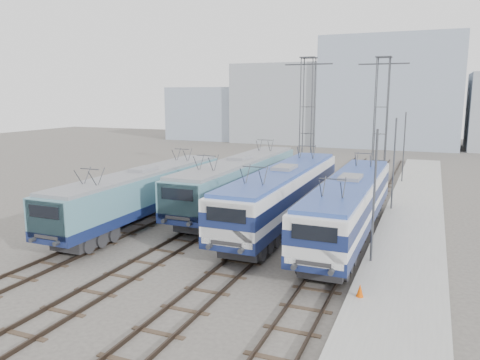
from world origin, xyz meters
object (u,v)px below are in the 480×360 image
(mast_mid, at_px, (394,166))
(locomotive_center_left, at_px, (239,179))
(catenary_tower_east, at_px, (381,116))
(safety_cone, at_px, (360,290))
(locomotive_far_right, at_px, (349,202))
(mast_front, at_px, (374,199))
(locomotive_far_left, at_px, (142,192))
(mast_rear, at_px, (404,149))
(catenary_tower_west, at_px, (307,116))
(locomotive_center_right, at_px, (283,191))

(mast_mid, bearing_deg, locomotive_center_left, -162.31)
(catenary_tower_east, height_order, safety_cone, catenary_tower_east)
(locomotive_far_right, distance_m, mast_front, 4.62)
(mast_mid, bearing_deg, locomotive_far_left, -148.08)
(catenary_tower_east, xyz_separation_m, mast_mid, (2.10, -10.00, -3.14))
(mast_rear, bearing_deg, locomotive_far_left, -125.45)
(mast_mid, distance_m, mast_rear, 12.00)
(locomotive_far_left, xyz_separation_m, mast_front, (15.35, -2.44, 1.30))
(locomotive_far_left, xyz_separation_m, locomotive_center_left, (4.50, 6.10, 0.14))
(catenary_tower_west, bearing_deg, mast_front, -66.73)
(locomotive_center_left, bearing_deg, locomotive_center_right, -35.10)
(safety_cone, bearing_deg, locomotive_far_left, 155.46)
(locomotive_far_right, relative_size, mast_front, 2.59)
(locomotive_far_right, bearing_deg, mast_front, -65.52)
(locomotive_far_right, xyz_separation_m, mast_front, (1.85, -4.06, 1.19))
(catenary_tower_east, relative_size, mast_rear, 1.71)
(catenary_tower_west, xyz_separation_m, safety_cone, (8.72, -24.62, -6.07))
(locomotive_center_left, xyz_separation_m, mast_front, (10.85, -8.54, 1.16))
(locomotive_center_right, distance_m, catenary_tower_east, 17.68)
(locomotive_center_right, relative_size, mast_mid, 2.69)
(mast_mid, bearing_deg, mast_front, -90.00)
(locomotive_center_left, relative_size, mast_mid, 2.69)
(mast_front, xyz_separation_m, mast_rear, (0.00, 24.00, 0.00))
(locomotive_center_right, xyz_separation_m, catenary_tower_west, (-2.25, 14.62, 4.25))
(locomotive_far_right, bearing_deg, catenary_tower_west, 112.96)
(mast_mid, height_order, safety_cone, mast_mid)
(catenary_tower_west, height_order, mast_mid, catenary_tower_west)
(locomotive_far_left, relative_size, locomotive_center_left, 0.94)
(locomotive_center_left, relative_size, locomotive_center_right, 1.00)
(catenary_tower_west, height_order, mast_rear, catenary_tower_west)
(locomotive_far_left, bearing_deg, catenary_tower_east, 55.89)
(catenary_tower_west, xyz_separation_m, mast_front, (8.60, -20.00, -3.14))
(mast_rear, height_order, safety_cone, mast_rear)
(locomotive_far_left, xyz_separation_m, catenary_tower_east, (13.25, 19.56, 4.44))
(catenary_tower_west, relative_size, safety_cone, 21.80)
(mast_front, bearing_deg, locomotive_far_right, 114.48)
(locomotive_center_left, height_order, catenary_tower_west, catenary_tower_west)
(safety_cone, bearing_deg, catenary_tower_east, 94.76)
(locomotive_center_left, distance_m, locomotive_far_right, 10.05)
(locomotive_far_right, height_order, mast_front, mast_front)
(catenary_tower_west, bearing_deg, locomotive_center_left, -101.11)
(locomotive_center_left, distance_m, mast_mid, 11.45)
(locomotive_far_left, height_order, safety_cone, locomotive_far_left)
(locomotive_far_right, bearing_deg, locomotive_far_left, -173.13)
(locomotive_center_left, bearing_deg, mast_rear, 54.94)
(locomotive_far_left, bearing_deg, mast_mid, 31.92)
(locomotive_far_right, distance_m, mast_mid, 8.24)
(locomotive_center_left, bearing_deg, catenary_tower_east, 56.97)
(locomotive_far_right, xyz_separation_m, mast_rear, (1.85, 19.94, 1.19))
(safety_cone, bearing_deg, catenary_tower_west, 109.49)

